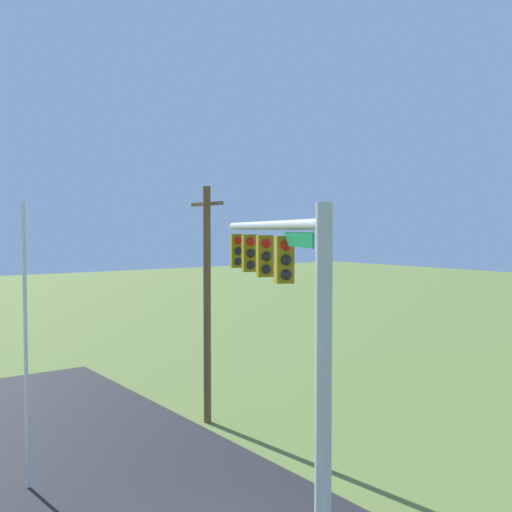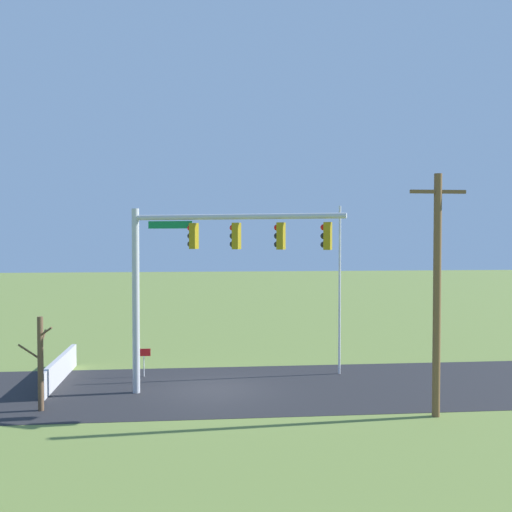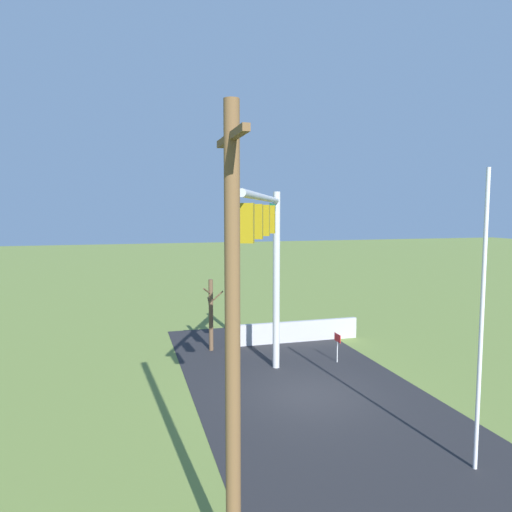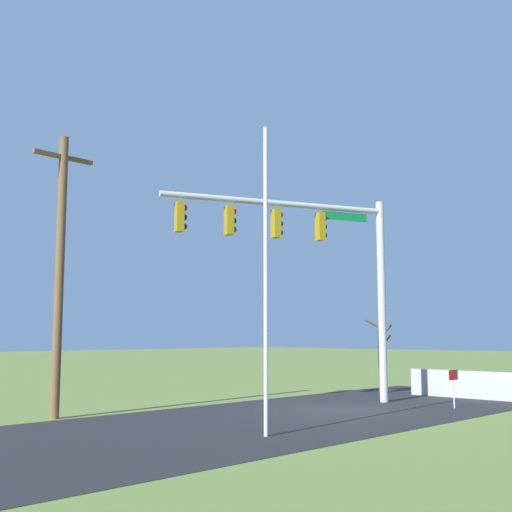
# 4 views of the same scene
# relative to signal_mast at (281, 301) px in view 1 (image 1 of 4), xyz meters

# --- Properties ---
(road_surface) EXTENTS (28.00, 8.00, 0.01)m
(road_surface) POSITION_rel_signal_mast_xyz_m (-4.58, -1.32, -5.20)
(road_surface) COLOR #232326
(road_surface) RESTS_ON ground_plane
(signal_mast) EXTENTS (7.61, 3.49, 7.11)m
(signal_mast) POSITION_rel_signal_mast_xyz_m (0.00, 0.00, 0.00)
(signal_mast) COLOR #B2B5BA
(signal_mast) RESTS_ON ground_plane
(flagpole) EXTENTS (0.10, 0.10, 7.37)m
(flagpole) POSITION_rel_signal_mast_xyz_m (-6.14, -3.45, -1.52)
(flagpole) COLOR silver
(flagpole) RESTS_ON ground_plane
(utility_pole) EXTENTS (1.90, 0.26, 8.14)m
(utility_pole) POSITION_rel_signal_mast_xyz_m (-7.88, 3.07, -0.97)
(utility_pole) COLOR brown
(utility_pole) RESTS_ON ground_plane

